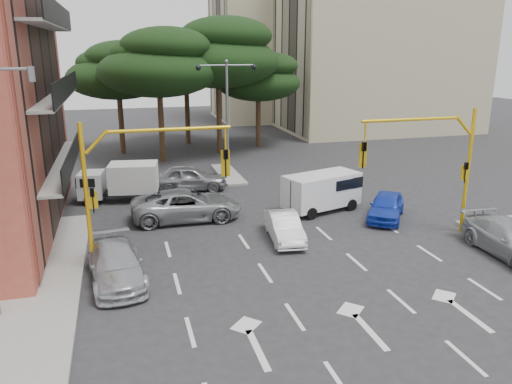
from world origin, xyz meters
TOP-DOWN VIEW (x-y plane):
  - ground at (0.00, 0.00)m, footprint 120.00×120.00m
  - median_strip at (0.00, 16.00)m, footprint 1.40×6.00m
  - apartment_beige_near at (19.95, 32.00)m, footprint 20.20×12.15m
  - apartment_beige_far at (12.95, 44.00)m, footprint 16.20×12.15m
  - pine_left_near at (-3.94, 21.96)m, footprint 9.15×9.15m
  - pine_center at (1.06, 23.96)m, footprint 9.98×9.98m
  - pine_left_far at (-6.94, 25.96)m, footprint 8.32×8.32m
  - pine_right at (5.06, 25.96)m, footprint 7.49×7.49m
  - pine_back at (-0.94, 28.96)m, footprint 9.15×9.15m
  - signal_mast_right at (6.80, 1.99)m, footprint 5.79×0.37m
  - signal_mast_left at (-6.80, 1.99)m, footprint 5.79×0.37m
  - street_lamp_center at (0.00, 16.00)m, footprint 4.16×0.36m
  - car_white_hatch at (-0.11, 3.24)m, footprint 1.73×3.90m
  - car_blue_compact at (6.00, 4.68)m, footprint 3.66×4.21m
  - car_silver_wagon at (-7.70, 0.85)m, footprint 2.39×4.89m
  - car_silver_cross_a at (-4.11, 7.31)m, footprint 5.74×2.76m
  - car_silver_cross_b at (-3.14, 13.00)m, footprint 4.89×2.75m
  - car_silver_parked at (8.70, -1.15)m, footprint 2.25×5.12m
  - van_white at (3.25, 6.85)m, footprint 4.60×3.08m
  - box_truck_a at (-7.40, 11.66)m, footprint 4.77×2.56m

SIDE VIEW (x-z plane):
  - ground at x=0.00m, z-range 0.00..0.00m
  - median_strip at x=0.00m, z-range 0.00..0.15m
  - car_white_hatch at x=-0.11m, z-range 0.00..1.25m
  - car_blue_compact at x=6.00m, z-range 0.00..1.37m
  - car_silver_wagon at x=-7.70m, z-range 0.00..1.37m
  - car_silver_parked at x=8.70m, z-range 0.00..1.46m
  - car_silver_cross_b at x=-3.14m, z-range 0.00..1.57m
  - car_silver_cross_a at x=-4.11m, z-range 0.00..1.58m
  - van_white at x=3.25m, z-range 0.00..2.11m
  - box_truck_a at x=-7.40m, z-range 0.00..2.23m
  - signal_mast_right at x=6.80m, z-range 0.88..6.88m
  - signal_mast_left at x=-6.80m, z-range 0.88..6.88m
  - street_lamp_center at x=0.00m, z-range 1.54..9.31m
  - pine_right at x=5.06m, z-range 2.03..10.40m
  - pine_left_far at x=-6.94m, z-range 2.26..11.56m
  - pine_left_near at x=-3.94m, z-range 2.49..12.72m
  - pine_back at x=-0.94m, z-range 2.49..12.72m
  - pine_center at x=1.06m, z-range 2.72..13.88m
  - apartment_beige_far at x=12.95m, z-range 0.00..16.70m
  - apartment_beige_near at x=19.95m, z-range 0.00..18.70m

